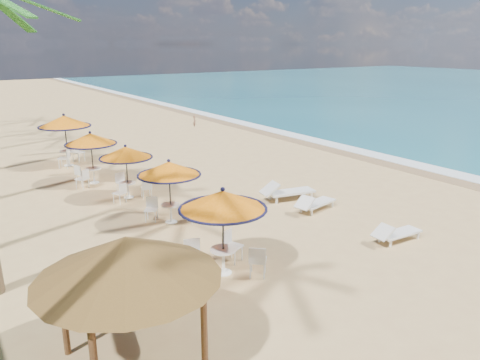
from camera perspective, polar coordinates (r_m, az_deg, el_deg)
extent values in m
plane|color=tan|center=(16.11, 12.70, -5.80)|extent=(160.00, 160.00, 0.00)
cube|color=white|center=(29.22, 11.27, 4.20)|extent=(1.20, 140.00, 0.04)
cube|color=olive|center=(28.61, 9.99, 4.01)|extent=(1.40, 140.00, 0.02)
cylinder|color=black|center=(12.36, -2.07, -6.48)|extent=(0.05, 0.05, 2.33)
cone|color=orange|center=(12.04, -2.11, -2.47)|extent=(2.33, 2.33, 0.51)
torus|color=black|center=(12.12, -2.10, -3.51)|extent=(2.33, 2.33, 0.07)
sphere|color=black|center=(11.95, -2.13, -1.14)|extent=(0.12, 0.12, 0.12)
cylinder|color=silver|center=(12.55, -2.05, -8.48)|extent=(0.71, 0.71, 0.04)
cylinder|color=silver|center=(12.70, -2.03, -9.85)|extent=(0.08, 0.08, 0.71)
cylinder|color=black|center=(16.08, -8.53, -1.52)|extent=(0.05, 0.05, 2.16)
cone|color=orange|center=(15.85, -8.66, 1.40)|extent=(2.16, 2.16, 0.47)
torus|color=black|center=(15.90, -8.62, 0.64)|extent=(2.16, 2.16, 0.07)
sphere|color=black|center=(15.78, -8.70, 2.35)|extent=(0.11, 0.11, 0.11)
cylinder|color=silver|center=(16.22, -8.46, -3.01)|extent=(0.66, 0.66, 0.04)
cylinder|color=silver|center=(16.32, -8.42, -4.04)|extent=(0.08, 0.08, 0.66)
cylinder|color=black|center=(19.04, -13.61, 0.89)|extent=(0.05, 0.05, 2.09)
cone|color=orange|center=(18.85, -13.77, 3.29)|extent=(2.09, 2.09, 0.45)
torus|color=black|center=(18.90, -13.73, 2.67)|extent=(2.09, 2.09, 0.06)
sphere|color=black|center=(18.80, -13.82, 4.07)|extent=(0.11, 0.11, 0.11)
cylinder|color=silver|center=(19.16, -13.52, -0.34)|extent=(0.64, 0.64, 0.04)
cylinder|color=silver|center=(19.24, -13.46, -1.20)|extent=(0.07, 0.07, 0.64)
cylinder|color=black|center=(21.50, -17.57, 2.52)|extent=(0.05, 0.05, 2.24)
cone|color=orange|center=(21.32, -17.77, 4.81)|extent=(2.24, 2.24, 0.49)
torus|color=black|center=(21.36, -17.71, 4.22)|extent=(2.24, 2.24, 0.07)
sphere|color=black|center=(21.27, -17.83, 5.55)|extent=(0.12, 0.12, 0.12)
cylinder|color=silver|center=(21.61, -17.46, 1.34)|extent=(0.68, 0.68, 0.04)
cylinder|color=silver|center=(21.69, -17.39, 0.52)|extent=(0.08, 0.08, 0.68)
cylinder|color=black|center=(25.05, -20.42, 4.48)|extent=(0.06, 0.06, 2.55)
cone|color=orange|center=(24.88, -20.64, 6.73)|extent=(2.55, 2.55, 0.55)
torus|color=black|center=(24.92, -20.58, 6.15)|extent=(2.55, 2.55, 0.08)
sphere|color=black|center=(24.83, -20.72, 7.46)|extent=(0.13, 0.13, 0.13)
cylinder|color=silver|center=(25.15, -20.30, 3.32)|extent=(0.78, 0.78, 0.04)
cylinder|color=silver|center=(25.23, -20.22, 2.51)|extent=(0.09, 0.09, 0.78)
cube|color=silver|center=(15.55, 18.85, -6.14)|extent=(1.54, 0.63, 0.06)
cube|color=silver|center=(14.94, 17.01, -6.08)|extent=(0.53, 0.58, 0.38)
cube|color=silver|center=(15.60, 18.81, -6.62)|extent=(0.05, 0.05, 0.21)
cube|color=silver|center=(17.61, 9.40, -2.78)|extent=(1.68, 0.90, 0.07)
cube|color=silver|center=(16.93, 7.86, -2.76)|extent=(0.64, 0.68, 0.40)
cube|color=silver|center=(17.66, 9.38, -3.25)|extent=(0.06, 0.06, 0.23)
cube|color=silver|center=(18.63, 6.24, -1.44)|extent=(1.98, 1.05, 0.08)
cube|color=silver|center=(18.14, 3.65, -1.06)|extent=(0.75, 0.80, 0.47)
cube|color=silver|center=(18.68, 6.23, -1.96)|extent=(0.07, 0.07, 0.27)
cylinder|color=brown|center=(10.52, -9.90, -12.27)|extent=(0.13, 0.13, 1.91)
cylinder|color=brown|center=(10.02, -20.76, -14.73)|extent=(0.13, 0.13, 1.91)
cylinder|color=brown|center=(8.97, -4.39, -17.53)|extent=(0.13, 0.13, 1.91)
cone|color=brown|center=(8.79, -13.62, -9.17)|extent=(3.46, 3.46, 0.82)
imported|color=brown|center=(35.07, -5.57, 7.16)|extent=(0.33, 0.39, 0.91)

